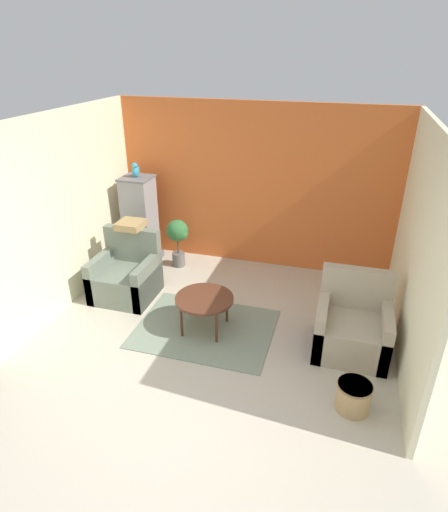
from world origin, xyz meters
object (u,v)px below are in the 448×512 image
Objects in this scene: armchair_left at (126,277)px; wicker_basket at (353,396)px; birdcage at (140,222)px; parrot at (136,170)px; potted_plant at (177,235)px; coffee_table at (204,300)px; armchair_right at (352,328)px.

armchair_left reaches higher than wicker_basket.
birdcage is at bearing 104.15° from armchair_left.
potted_plant is at bearing -0.28° from parrot.
parrot is 1.22m from potted_plant.
coffee_table is at bearing -19.63° from armchair_left.
birdcage is at bearing 136.09° from coffee_table.
parrot reaches higher than potted_plant.
parrot is (0.00, 0.00, 0.86)m from birdcage.
birdcage reaches higher than armchair_right.
parrot is (-1.65, 1.59, 1.14)m from coffee_table.
armchair_left is at bearing 173.38° from armchair_right.
armchair_right is 1.18× the size of potted_plant.
armchair_left is at bearing 160.37° from coffee_table.
potted_plant is at bearing 139.53° from wicker_basket.
wicker_basket is at bearing -24.84° from coffee_table.
wicker_basket is at bearing -34.86° from birdcage.
birdcage reaches higher than potted_plant.
parrot is 4.53m from wicker_basket.
coffee_table is 3.13× the size of parrot.
armchair_right is 3.98m from parrot.
birdcage is at bearing 157.07° from armchair_right.
armchair_right is at bearing -6.62° from armchair_left.
armchair_right is (3.20, -0.37, 0.00)m from armchair_left.
coffee_table is 1.46m from armchair_left.
wicker_basket is at bearing -22.69° from armchair_left.
parrot is at bearing 104.12° from armchair_left.
potted_plant is (0.37, 1.10, 0.25)m from armchair_left.
armchair_left is at bearing 157.31° from wicker_basket.
birdcage is 4.10× the size of wicker_basket.
potted_plant is at bearing 122.25° from coffee_table.
wicker_basket is (2.88, -2.46, -0.38)m from potted_plant.
parrot is at bearing 179.72° from potted_plant.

